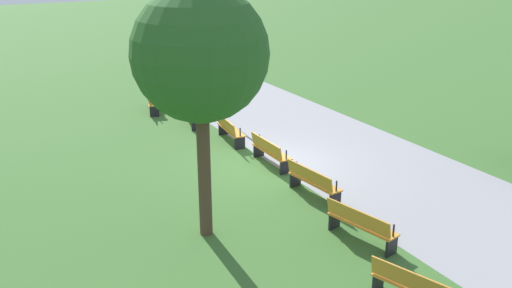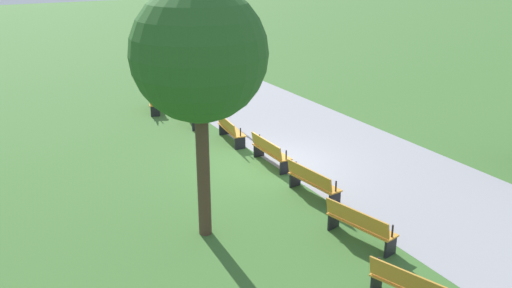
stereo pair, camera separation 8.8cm
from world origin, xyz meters
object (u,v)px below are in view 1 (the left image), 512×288
person_seated (156,95)px  bench_1 (191,113)px  bench_6 (416,288)px  bench_2 (229,129)px  bench_0 (152,100)px  bench_3 (270,151)px  lamp_post (210,48)px  bench_5 (361,224)px  tree_1 (200,55)px  bench_4 (313,181)px

person_seated → bench_1: bearing=30.4°
bench_6 → person_seated: 15.31m
person_seated → bench_2: bearing=29.4°
bench_0 → bench_3: (7.62, 1.26, 0.00)m
person_seated → lamp_post: bearing=74.5°
bench_0 → bench_5: size_ratio=1.00×
bench_5 → tree_1: 5.30m
bench_2 → lamp_post: 4.48m
bench_1 → bench_5: (10.26, 0.00, 0.00)m
tree_1 → lamp_post: tree_1 is taller
tree_1 → bench_5: bearing=54.5°
bench_2 → bench_0: bearing=-161.2°
bench_3 → lamp_post: bearing=172.2°
bench_3 → person_seated: size_ratio=1.49×
person_seated → tree_1: size_ratio=0.20×
bench_6 → tree_1: bearing=-172.7°
bench_1 → tree_1: (8.14, -2.97, 3.85)m
bench_3 → bench_6: 7.72m
bench_0 → bench_6: (15.23, -0.00, 0.00)m
bench_3 → bench_4: same height
bench_4 → lamp_post: size_ratio=0.48×
bench_0 → bench_2: (5.04, 1.12, 0.00)m
bench_0 → bench_2: same height
bench_2 → lamp_post: bearing=171.3°
bench_4 → person_seated: (-10.27, -0.94, 0.16)m
bench_0 → lamp_post: lamp_post is taller
bench_1 → tree_1: 9.48m
bench_4 → bench_0: bearing=180.0°
bench_2 → bench_6: size_ratio=0.99×
bench_2 → lamp_post: (-3.77, 1.01, 2.20)m
bench_4 → tree_1: (0.43, -3.39, 3.85)m
bench_0 → bench_6: same height
bench_2 → tree_1: tree_1 is taller
bench_3 → bench_0: bearing=-170.6°
bench_1 → person_seated: bearing=-155.9°
bench_1 → lamp_post: size_ratio=0.48×
bench_2 → person_seated: person_seated is taller
bench_5 → person_seated: person_seated is taller
bench_1 → bench_4: same height
tree_1 → bench_4: bearing=97.3°
bench_3 → lamp_post: (-6.35, 0.87, 2.20)m
bench_2 → bench_3: 2.58m
bench_2 → bench_1: bearing=-164.3°
tree_1 → bench_2: bearing=148.8°
bench_3 → bench_5: size_ratio=0.97×
bench_2 → lamp_post: lamp_post is taller
bench_0 → bench_5: (12.74, 0.70, 0.00)m
lamp_post → bench_4: bearing=-6.4°
bench_6 → lamp_post: bearing=152.4°
bench_0 → lamp_post: bearing=78.3°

